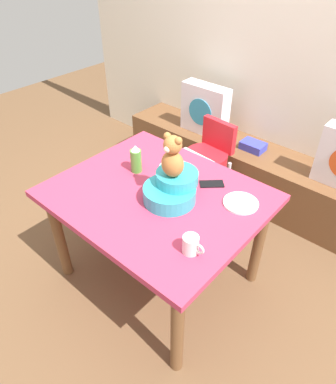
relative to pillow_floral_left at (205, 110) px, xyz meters
name	(u,v)px	position (x,y,z in m)	size (l,w,h in m)	color
ground_plane	(159,274)	(0.55, -1.23, -0.68)	(8.00, 8.00, 0.00)	brown
back_wall	(293,40)	(0.55, 0.29, 0.62)	(4.40, 0.10, 2.60)	silver
window_bench	(253,173)	(0.55, 0.02, -0.45)	(2.60, 0.44, 0.46)	brown
pillow_floral_left	(205,110)	(0.00, 0.00, 0.00)	(0.44, 0.15, 0.44)	silver
book_stack	(253,146)	(0.51, 0.02, -0.19)	(0.20, 0.14, 0.07)	#373FBC
dining_table	(157,206)	(0.55, -1.23, -0.04)	(1.20, 1.00, 0.74)	#B73351
highchair	(207,157)	(0.34, -0.42, -0.16)	(0.34, 0.47, 0.79)	red
infant_seat_teal	(172,188)	(0.65, -1.21, 0.13)	(0.30, 0.33, 0.16)	teal
teddy_bear	(173,157)	(0.65, -1.21, 0.34)	(0.13, 0.12, 0.25)	#AE6D36
ketchup_bottle	(136,159)	(0.30, -1.14, 0.15)	(0.07, 0.07, 0.18)	#4C8C33
coffee_mug	(191,245)	(0.99, -1.46, 0.11)	(0.12, 0.08, 0.09)	silver
dinner_plate_near	(241,203)	(0.98, -0.99, 0.07)	(0.20, 0.20, 0.01)	white
dinner_plate_far	(174,168)	(0.47, -0.97, 0.07)	(0.20, 0.20, 0.01)	white
cell_phone	(212,184)	(0.75, -0.95, 0.06)	(0.07, 0.14, 0.01)	black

